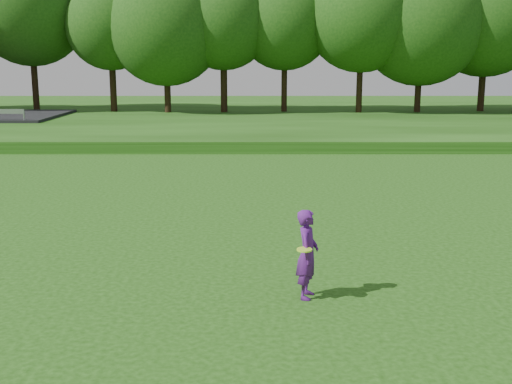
{
  "coord_description": "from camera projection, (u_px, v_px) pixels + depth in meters",
  "views": [
    {
      "loc": [
        1.82,
        -12.48,
        4.64
      ],
      "look_at": [
        1.85,
        3.56,
        1.3
      ],
      "focal_mm": 45.0,
      "sensor_mm": 36.0,
      "label": 1
    }
  ],
  "objects": [
    {
      "name": "berm",
      "position": [
        229.0,
        120.0,
        46.38
      ],
      "size": [
        130.0,
        30.0,
        0.6
      ],
      "primitive_type": "cube",
      "color": "#19410C",
      "rests_on": "ground"
    },
    {
      "name": "walking_path",
      "position": [
        219.0,
        151.0,
        32.74
      ],
      "size": [
        130.0,
        1.6,
        0.04
      ],
      "primitive_type": "cube",
      "color": "gray",
      "rests_on": "ground"
    },
    {
      "name": "woman",
      "position": [
        307.0,
        254.0,
        12.55
      ],
      "size": [
        0.56,
        0.82,
        1.78
      ],
      "color": "#571A78",
      "rests_on": "ground"
    },
    {
      "name": "treeline",
      "position": [
        231.0,
        12.0,
        48.71
      ],
      "size": [
        104.0,
        7.0,
        15.0
      ],
      "primitive_type": null,
      "color": "#17430F",
      "rests_on": "berm"
    },
    {
      "name": "ground",
      "position": [
        166.0,
        289.0,
        13.16
      ],
      "size": [
        140.0,
        140.0,
        0.0
      ],
      "primitive_type": "plane",
      "color": "#19410C",
      "rests_on": "ground"
    }
  ]
}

